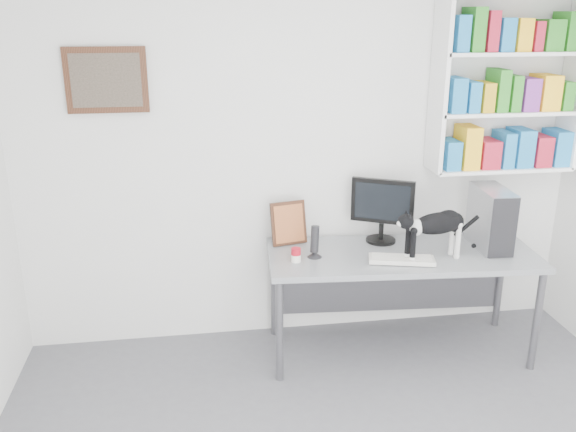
{
  "coord_description": "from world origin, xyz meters",
  "views": [
    {
      "loc": [
        -0.75,
        -2.14,
        2.32
      ],
      "look_at": [
        -0.19,
        1.53,
        1.07
      ],
      "focal_mm": 38.0,
      "sensor_mm": 36.0,
      "label": 1
    }
  ],
  "objects_px": {
    "bookshelf": "(508,83)",
    "monitor": "(382,210)",
    "speaker": "(315,241)",
    "cat": "(435,235)",
    "desk": "(399,302)",
    "keyboard": "(402,259)",
    "soup_can": "(296,255)",
    "pc_tower": "(491,218)",
    "leaning_print": "(289,222)"
  },
  "relations": [
    {
      "from": "bookshelf",
      "to": "pc_tower",
      "type": "relative_size",
      "value": 2.94
    },
    {
      "from": "keyboard",
      "to": "soup_can",
      "type": "bearing_deg",
      "value": -174.4
    },
    {
      "from": "desk",
      "to": "cat",
      "type": "relative_size",
      "value": 3.32
    },
    {
      "from": "bookshelf",
      "to": "soup_can",
      "type": "xyz_separation_m",
      "value": [
        -1.54,
        -0.35,
        -1.04
      ]
    },
    {
      "from": "pc_tower",
      "to": "cat",
      "type": "height_order",
      "value": "pc_tower"
    },
    {
      "from": "leaning_print",
      "to": "soup_can",
      "type": "distance_m",
      "value": 0.35
    },
    {
      "from": "desk",
      "to": "leaning_print",
      "type": "relative_size",
      "value": 5.78
    },
    {
      "from": "keyboard",
      "to": "cat",
      "type": "bearing_deg",
      "value": 16.06
    },
    {
      "from": "pc_tower",
      "to": "cat",
      "type": "xyz_separation_m",
      "value": [
        -0.46,
        -0.16,
        -0.04
      ]
    },
    {
      "from": "monitor",
      "to": "speaker",
      "type": "height_order",
      "value": "monitor"
    },
    {
      "from": "monitor",
      "to": "speaker",
      "type": "bearing_deg",
      "value": -130.22
    },
    {
      "from": "bookshelf",
      "to": "soup_can",
      "type": "relative_size",
      "value": 13.26
    },
    {
      "from": "speaker",
      "to": "bookshelf",
      "type": "bearing_deg",
      "value": 36.17
    },
    {
      "from": "pc_tower",
      "to": "leaning_print",
      "type": "relative_size",
      "value": 1.34
    },
    {
      "from": "monitor",
      "to": "leaning_print",
      "type": "relative_size",
      "value": 1.49
    },
    {
      "from": "pc_tower",
      "to": "monitor",
      "type": "bearing_deg",
      "value": 167.1
    },
    {
      "from": "desk",
      "to": "keyboard",
      "type": "distance_m",
      "value": 0.43
    },
    {
      "from": "bookshelf",
      "to": "speaker",
      "type": "height_order",
      "value": "bookshelf"
    },
    {
      "from": "leaning_print",
      "to": "soup_can",
      "type": "xyz_separation_m",
      "value": [
        -0.0,
        -0.33,
        -0.11
      ]
    },
    {
      "from": "monitor",
      "to": "soup_can",
      "type": "height_order",
      "value": "monitor"
    },
    {
      "from": "leaning_print",
      "to": "cat",
      "type": "bearing_deg",
      "value": -38.23
    },
    {
      "from": "keyboard",
      "to": "soup_can",
      "type": "xyz_separation_m",
      "value": [
        -0.69,
        0.11,
        0.03
      ]
    },
    {
      "from": "desk",
      "to": "soup_can",
      "type": "relative_size",
      "value": 19.48
    },
    {
      "from": "soup_can",
      "to": "desk",
      "type": "bearing_deg",
      "value": 3.72
    },
    {
      "from": "bookshelf",
      "to": "pc_tower",
      "type": "distance_m",
      "value": 0.94
    },
    {
      "from": "bookshelf",
      "to": "desk",
      "type": "relative_size",
      "value": 0.68
    },
    {
      "from": "cat",
      "to": "pc_tower",
      "type": "bearing_deg",
      "value": 8.28
    },
    {
      "from": "leaning_print",
      "to": "cat",
      "type": "relative_size",
      "value": 0.57
    },
    {
      "from": "cat",
      "to": "bookshelf",
      "type": "bearing_deg",
      "value": 24.64
    },
    {
      "from": "bookshelf",
      "to": "keyboard",
      "type": "distance_m",
      "value": 1.44
    },
    {
      "from": "bookshelf",
      "to": "monitor",
      "type": "bearing_deg",
      "value": -175.14
    },
    {
      "from": "leaning_print",
      "to": "soup_can",
      "type": "relative_size",
      "value": 3.37
    },
    {
      "from": "bookshelf",
      "to": "soup_can",
      "type": "height_order",
      "value": "bookshelf"
    },
    {
      "from": "bookshelf",
      "to": "speaker",
      "type": "bearing_deg",
      "value": -168.27
    },
    {
      "from": "keyboard",
      "to": "pc_tower",
      "type": "height_order",
      "value": "pc_tower"
    },
    {
      "from": "speaker",
      "to": "cat",
      "type": "height_order",
      "value": "cat"
    },
    {
      "from": "cat",
      "to": "leaning_print",
      "type": "bearing_deg",
      "value": 143.47
    },
    {
      "from": "monitor",
      "to": "cat",
      "type": "bearing_deg",
      "value": -29.16
    },
    {
      "from": "soup_can",
      "to": "bookshelf",
      "type": "bearing_deg",
      "value": 12.76
    },
    {
      "from": "bookshelf",
      "to": "monitor",
      "type": "relative_size",
      "value": 2.64
    },
    {
      "from": "monitor",
      "to": "cat",
      "type": "distance_m",
      "value": 0.45
    },
    {
      "from": "bookshelf",
      "to": "pc_tower",
      "type": "bearing_deg",
      "value": -120.19
    },
    {
      "from": "keyboard",
      "to": "leaning_print",
      "type": "distance_m",
      "value": 0.83
    },
    {
      "from": "bookshelf",
      "to": "monitor",
      "type": "height_order",
      "value": "bookshelf"
    },
    {
      "from": "desk",
      "to": "monitor",
      "type": "distance_m",
      "value": 0.66
    },
    {
      "from": "bookshelf",
      "to": "monitor",
      "type": "distance_m",
      "value": 1.23
    },
    {
      "from": "desk",
      "to": "monitor",
      "type": "relative_size",
      "value": 3.88
    },
    {
      "from": "desk",
      "to": "keyboard",
      "type": "bearing_deg",
      "value": -105.76
    },
    {
      "from": "desk",
      "to": "cat",
      "type": "height_order",
      "value": "cat"
    },
    {
      "from": "keyboard",
      "to": "leaning_print",
      "type": "xyz_separation_m",
      "value": [
        -0.68,
        0.44,
        0.14
      ]
    }
  ]
}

